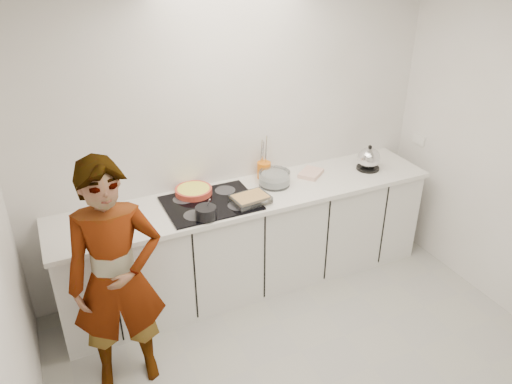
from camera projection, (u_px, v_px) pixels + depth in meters
name	position (u px, v px, depth m)	size (l,w,h in m)	color
wall_back	(234.00, 137.00, 4.18)	(3.60, 0.00, 2.60)	white
wall_left	(0.00, 320.00, 2.22)	(0.00, 3.20, 2.60)	white
base_cabinets	(250.00, 242.00, 4.32)	(3.20, 0.58, 0.87)	white
countertop	(250.00, 196.00, 4.11)	(3.24, 0.64, 0.04)	white
hob	(211.00, 203.00, 3.95)	(0.72, 0.54, 0.01)	black
tart_dish	(194.00, 191.00, 4.06)	(0.34, 0.34, 0.05)	#CF4331
saucepan	(206.00, 212.00, 3.72)	(0.20, 0.20, 0.15)	black
baking_dish	(250.00, 199.00, 3.93)	(0.31, 0.24, 0.06)	silver
mixing_bowl	(274.00, 179.00, 4.22)	(0.32, 0.32, 0.12)	silver
tea_towel	(311.00, 173.00, 4.41)	(0.22, 0.16, 0.04)	white
kettle	(369.00, 159.00, 4.48)	(0.23, 0.23, 0.23)	black
utensil_crock	(264.00, 170.00, 4.33)	(0.12, 0.12, 0.15)	orange
cook	(117.00, 279.00, 3.21)	(0.62, 0.40, 1.69)	white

